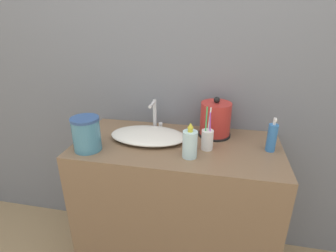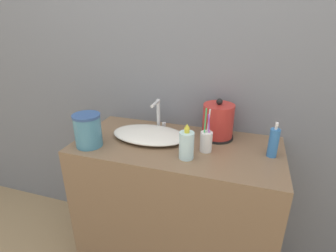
{
  "view_description": "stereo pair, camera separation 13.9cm",
  "coord_description": "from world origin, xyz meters",
  "px_view_note": "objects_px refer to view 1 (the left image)",
  "views": [
    {
      "loc": [
        0.2,
        -0.98,
        1.51
      ],
      "look_at": [
        -0.05,
        0.27,
        0.96
      ],
      "focal_mm": 28.0,
      "sensor_mm": 36.0,
      "label": 1
    },
    {
      "loc": [
        0.34,
        -0.95,
        1.51
      ],
      "look_at": [
        -0.05,
        0.27,
        0.96
      ],
      "focal_mm": 28.0,
      "sensor_mm": 36.0,
      "label": 2
    }
  ],
  "objects_px": {
    "toothbrush_cup": "(207,139)",
    "lotion_bottle": "(272,137)",
    "faucet": "(155,114)",
    "shampoo_bottle": "(190,144)",
    "electric_kettle": "(215,120)",
    "water_pitcher": "(86,134)"
  },
  "relations": [
    {
      "from": "toothbrush_cup",
      "to": "lotion_bottle",
      "type": "distance_m",
      "value": 0.32
    },
    {
      "from": "lotion_bottle",
      "to": "faucet",
      "type": "bearing_deg",
      "value": 167.24
    },
    {
      "from": "faucet",
      "to": "shampoo_bottle",
      "type": "relative_size",
      "value": 1.02
    },
    {
      "from": "lotion_bottle",
      "to": "electric_kettle",
      "type": "bearing_deg",
      "value": 155.16
    },
    {
      "from": "water_pitcher",
      "to": "electric_kettle",
      "type": "bearing_deg",
      "value": 25.76
    },
    {
      "from": "electric_kettle",
      "to": "faucet",
      "type": "bearing_deg",
      "value": 178.01
    },
    {
      "from": "water_pitcher",
      "to": "faucet",
      "type": "bearing_deg",
      "value": 48.75
    },
    {
      "from": "shampoo_bottle",
      "to": "faucet",
      "type": "bearing_deg",
      "value": 130.14
    },
    {
      "from": "lotion_bottle",
      "to": "shampoo_bottle",
      "type": "relative_size",
      "value": 1.0
    },
    {
      "from": "faucet",
      "to": "electric_kettle",
      "type": "xyz_separation_m",
      "value": [
        0.35,
        -0.01,
        -0.01
      ]
    },
    {
      "from": "toothbrush_cup",
      "to": "water_pitcher",
      "type": "bearing_deg",
      "value": -168.02
    },
    {
      "from": "faucet",
      "to": "lotion_bottle",
      "type": "height_order",
      "value": "faucet"
    },
    {
      "from": "water_pitcher",
      "to": "toothbrush_cup",
      "type": "bearing_deg",
      "value": 11.98
    },
    {
      "from": "electric_kettle",
      "to": "water_pitcher",
      "type": "bearing_deg",
      "value": -154.24
    },
    {
      "from": "toothbrush_cup",
      "to": "water_pitcher",
      "type": "relative_size",
      "value": 1.29
    },
    {
      "from": "electric_kettle",
      "to": "lotion_bottle",
      "type": "height_order",
      "value": "electric_kettle"
    },
    {
      "from": "electric_kettle",
      "to": "shampoo_bottle",
      "type": "xyz_separation_m",
      "value": [
        -0.11,
        -0.28,
        -0.02
      ]
    },
    {
      "from": "water_pitcher",
      "to": "shampoo_bottle",
      "type": "bearing_deg",
      "value": 3.04
    },
    {
      "from": "faucet",
      "to": "shampoo_bottle",
      "type": "distance_m",
      "value": 0.38
    },
    {
      "from": "lotion_bottle",
      "to": "water_pitcher",
      "type": "relative_size",
      "value": 1.03
    },
    {
      "from": "shampoo_bottle",
      "to": "electric_kettle",
      "type": "bearing_deg",
      "value": 68.45
    },
    {
      "from": "lotion_bottle",
      "to": "water_pitcher",
      "type": "distance_m",
      "value": 0.94
    }
  ]
}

